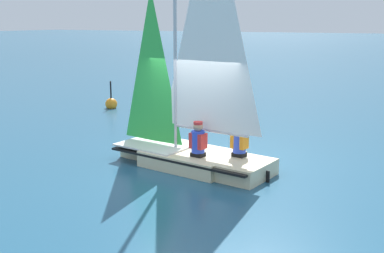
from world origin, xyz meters
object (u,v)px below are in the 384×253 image
Objects in this scene: sailboat_main at (193,128)px; sailor_helm at (198,145)px; sailor_crew at (239,145)px; buoy_marker at (111,104)px.

sailor_helm is (-0.30, -0.30, -0.29)m from sailboat_main.
buoy_marker is (5.14, 7.64, -0.45)m from sailor_crew.
sailboat_main is at bearing 14.44° from sailor_crew.
sailor_crew is (0.14, -1.12, -0.29)m from sailboat_main.
sailor_helm and sailor_crew have the same top height.
sailor_crew is at bearing -123.92° from buoy_marker.
buoy_marker is at bearing -31.91° from sailor_helm.
sailor_helm is 1.00× the size of sailor_crew.
sailor_crew reaches higher than buoy_marker.
sailor_helm is 1.03× the size of buoy_marker.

